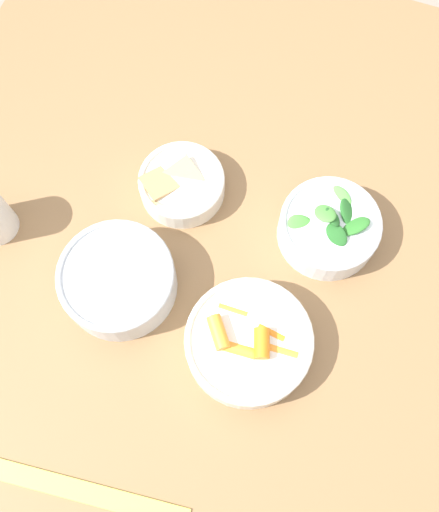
{
  "coord_description": "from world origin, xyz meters",
  "views": [
    {
      "loc": [
        -0.09,
        0.37,
        1.63
      ],
      "look_at": [
        0.02,
        0.08,
        0.79
      ],
      "focal_mm": 40.0,
      "sensor_mm": 36.0,
      "label": 1
    }
  ],
  "objects_px": {
    "bowl_carrots": "(249,342)",
    "bowl_greens": "(330,227)",
    "bowl_beans_hotdog": "(118,281)",
    "bowl_cookies": "(181,184)",
    "ruler": "(83,491)"
  },
  "relations": [
    {
      "from": "bowl_greens",
      "to": "ruler",
      "type": "relative_size",
      "value": 0.52
    },
    {
      "from": "bowl_beans_hotdog",
      "to": "ruler",
      "type": "distance_m",
      "value": 0.31
    },
    {
      "from": "bowl_carrots",
      "to": "bowl_cookies",
      "type": "xyz_separation_m",
      "value": [
        0.19,
        -0.21,
        -0.0
      ]
    },
    {
      "from": "bowl_cookies",
      "to": "ruler",
      "type": "distance_m",
      "value": 0.49
    },
    {
      "from": "bowl_cookies",
      "to": "ruler",
      "type": "height_order",
      "value": "bowl_cookies"
    },
    {
      "from": "ruler",
      "to": "bowl_carrots",
      "type": "bearing_deg",
      "value": -118.92
    },
    {
      "from": "bowl_greens",
      "to": "bowl_cookies",
      "type": "xyz_separation_m",
      "value": [
        0.25,
        0.01,
        -0.01
      ]
    },
    {
      "from": "bowl_cookies",
      "to": "ruler",
      "type": "xyz_separation_m",
      "value": [
        -0.04,
        0.49,
        -0.02
      ]
    },
    {
      "from": "bowl_beans_hotdog",
      "to": "ruler",
      "type": "relative_size",
      "value": 0.57
    },
    {
      "from": "bowl_beans_hotdog",
      "to": "bowl_cookies",
      "type": "distance_m",
      "value": 0.19
    },
    {
      "from": "bowl_greens",
      "to": "bowl_cookies",
      "type": "distance_m",
      "value": 0.25
    },
    {
      "from": "bowl_carrots",
      "to": "bowl_greens",
      "type": "distance_m",
      "value": 0.23
    },
    {
      "from": "bowl_carrots",
      "to": "bowl_beans_hotdog",
      "type": "distance_m",
      "value": 0.22
    },
    {
      "from": "ruler",
      "to": "bowl_cookies",
      "type": "bearing_deg",
      "value": -85.46
    },
    {
      "from": "bowl_greens",
      "to": "bowl_beans_hotdog",
      "type": "bearing_deg",
      "value": 35.11
    }
  ]
}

